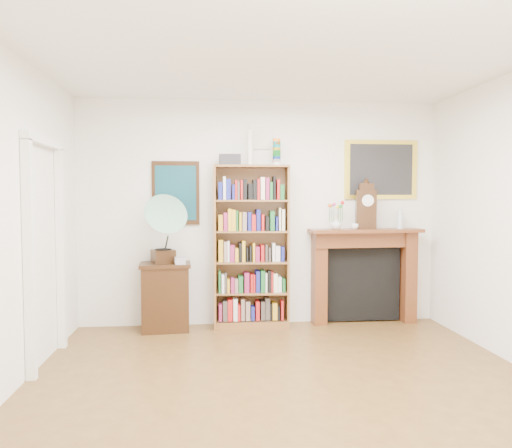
{
  "coord_description": "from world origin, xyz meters",
  "views": [
    {
      "loc": [
        -0.66,
        -3.73,
        1.6
      ],
      "look_at": [
        -0.14,
        1.6,
        1.31
      ],
      "focal_mm": 35.0,
      "sensor_mm": 36.0,
      "label": 1
    }
  ],
  "objects_px": {
    "flower_vase": "(336,224)",
    "bottle_right": "(402,221)",
    "cd_stack": "(180,261)",
    "teacup": "(355,226)",
    "bookshelf": "(252,237)",
    "fireplace": "(364,267)",
    "gramophone": "(162,225)",
    "bottle_left": "(400,219)",
    "mantel_clock": "(366,207)",
    "side_cabinet": "(165,297)"
  },
  "relations": [
    {
      "from": "flower_vase",
      "to": "bottle_right",
      "type": "height_order",
      "value": "bottle_right"
    },
    {
      "from": "cd_stack",
      "to": "teacup",
      "type": "height_order",
      "value": "teacup"
    },
    {
      "from": "bookshelf",
      "to": "teacup",
      "type": "distance_m",
      "value": 1.29
    },
    {
      "from": "fireplace",
      "to": "cd_stack",
      "type": "bearing_deg",
      "value": -177.0
    },
    {
      "from": "fireplace",
      "to": "bottle_right",
      "type": "distance_m",
      "value": 0.76
    },
    {
      "from": "bookshelf",
      "to": "cd_stack",
      "type": "relative_size",
      "value": 19.04
    },
    {
      "from": "gramophone",
      "to": "cd_stack",
      "type": "xyz_separation_m",
      "value": [
        0.21,
        -0.02,
        -0.42
      ]
    },
    {
      "from": "cd_stack",
      "to": "flower_vase",
      "type": "xyz_separation_m",
      "value": [
        1.92,
        0.16,
        0.42
      ]
    },
    {
      "from": "fireplace",
      "to": "bottle_left",
      "type": "height_order",
      "value": "bottle_left"
    },
    {
      "from": "bottle_left",
      "to": "fireplace",
      "type": "bearing_deg",
      "value": 173.05
    },
    {
      "from": "flower_vase",
      "to": "bottle_left",
      "type": "distance_m",
      "value": 0.83
    },
    {
      "from": "bookshelf",
      "to": "fireplace",
      "type": "relative_size",
      "value": 1.59
    },
    {
      "from": "gramophone",
      "to": "bottle_right",
      "type": "xyz_separation_m",
      "value": [
        2.99,
        0.19,
        0.03
      ]
    },
    {
      "from": "cd_stack",
      "to": "mantel_clock",
      "type": "bearing_deg",
      "value": 4.53
    },
    {
      "from": "side_cabinet",
      "to": "fireplace",
      "type": "height_order",
      "value": "fireplace"
    },
    {
      "from": "mantel_clock",
      "to": "flower_vase",
      "type": "bearing_deg",
      "value": -166.16
    },
    {
      "from": "teacup",
      "to": "side_cabinet",
      "type": "bearing_deg",
      "value": -179.1
    },
    {
      "from": "side_cabinet",
      "to": "teacup",
      "type": "xyz_separation_m",
      "value": [
        2.33,
        0.04,
        0.83
      ]
    },
    {
      "from": "mantel_clock",
      "to": "fireplace",
      "type": "bearing_deg",
      "value": 104.05
    },
    {
      "from": "mantel_clock",
      "to": "bottle_left",
      "type": "bearing_deg",
      "value": 10.61
    },
    {
      "from": "side_cabinet",
      "to": "bottle_left",
      "type": "bearing_deg",
      "value": -2.12
    },
    {
      "from": "cd_stack",
      "to": "mantel_clock",
      "type": "distance_m",
      "value": 2.39
    },
    {
      "from": "bookshelf",
      "to": "side_cabinet",
      "type": "height_order",
      "value": "bookshelf"
    },
    {
      "from": "gramophone",
      "to": "bottle_right",
      "type": "distance_m",
      "value": 3.0
    },
    {
      "from": "bookshelf",
      "to": "cd_stack",
      "type": "distance_m",
      "value": 0.92
    },
    {
      "from": "bookshelf",
      "to": "mantel_clock",
      "type": "height_order",
      "value": "bookshelf"
    },
    {
      "from": "gramophone",
      "to": "cd_stack",
      "type": "height_order",
      "value": "gramophone"
    },
    {
      "from": "gramophone",
      "to": "mantel_clock",
      "type": "relative_size",
      "value": 1.44
    },
    {
      "from": "mantel_clock",
      "to": "bottle_left",
      "type": "xyz_separation_m",
      "value": [
        0.44,
        0.0,
        -0.15
      ]
    },
    {
      "from": "gramophone",
      "to": "flower_vase",
      "type": "relative_size",
      "value": 5.97
    },
    {
      "from": "bottle_right",
      "to": "bottle_left",
      "type": "bearing_deg",
      "value": -140.62
    },
    {
      "from": "side_cabinet",
      "to": "bottle_right",
      "type": "height_order",
      "value": "bottle_right"
    },
    {
      "from": "bookshelf",
      "to": "side_cabinet",
      "type": "distance_m",
      "value": 1.26
    },
    {
      "from": "teacup",
      "to": "bottle_right",
      "type": "height_order",
      "value": "bottle_right"
    },
    {
      "from": "side_cabinet",
      "to": "gramophone",
      "type": "relative_size",
      "value": 0.99
    },
    {
      "from": "mantel_clock",
      "to": "bottle_right",
      "type": "bearing_deg",
      "value": 14.09
    },
    {
      "from": "gramophone",
      "to": "bottle_left",
      "type": "relative_size",
      "value": 3.42
    },
    {
      "from": "fireplace",
      "to": "gramophone",
      "type": "distance_m",
      "value": 2.58
    },
    {
      "from": "fireplace",
      "to": "flower_vase",
      "type": "bearing_deg",
      "value": -171.32
    },
    {
      "from": "mantel_clock",
      "to": "flower_vase",
      "type": "relative_size",
      "value": 4.13
    },
    {
      "from": "fireplace",
      "to": "teacup",
      "type": "xyz_separation_m",
      "value": [
        -0.15,
        -0.1,
        0.53
      ]
    },
    {
      "from": "teacup",
      "to": "bottle_left",
      "type": "xyz_separation_m",
      "value": [
        0.59,
        0.04,
        0.08
      ]
    },
    {
      "from": "bookshelf",
      "to": "side_cabinet",
      "type": "xyz_separation_m",
      "value": [
        -1.05,
        -0.05,
        -0.7
      ]
    },
    {
      "from": "flower_vase",
      "to": "bottle_left",
      "type": "height_order",
      "value": "bottle_left"
    },
    {
      "from": "gramophone",
      "to": "teacup",
      "type": "bearing_deg",
      "value": -17.41
    },
    {
      "from": "bottle_left",
      "to": "bottle_right",
      "type": "xyz_separation_m",
      "value": [
        0.04,
        0.03,
        -0.02
      ]
    },
    {
      "from": "teacup",
      "to": "gramophone",
      "type": "bearing_deg",
      "value": -177.09
    },
    {
      "from": "cd_stack",
      "to": "flower_vase",
      "type": "relative_size",
      "value": 0.87
    },
    {
      "from": "gramophone",
      "to": "cd_stack",
      "type": "bearing_deg",
      "value": -26.69
    },
    {
      "from": "bottle_right",
      "to": "gramophone",
      "type": "bearing_deg",
      "value": -176.36
    }
  ]
}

